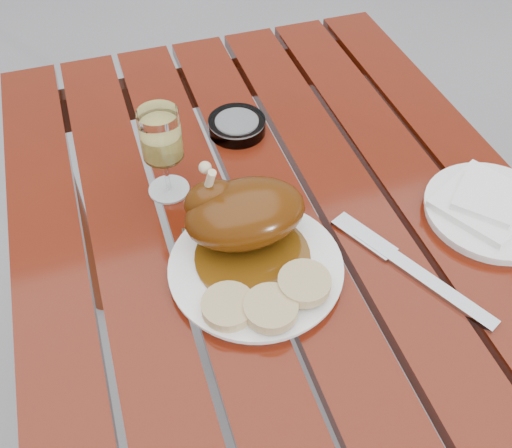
{
  "coord_description": "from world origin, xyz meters",
  "views": [
    {
      "loc": [
        -0.22,
        -0.49,
        1.39
      ],
      "look_at": [
        -0.05,
        0.03,
        0.78
      ],
      "focal_mm": 40.0,
      "sensor_mm": 36.0,
      "label": 1
    }
  ],
  "objects_px": {
    "dinner_plate": "(256,268)",
    "wine_glass": "(164,154)",
    "side_plate": "(492,211)",
    "ashtray": "(237,126)",
    "table": "(286,368)"
  },
  "relations": [
    {
      "from": "table",
      "to": "ashtray",
      "type": "height_order",
      "value": "ashtray"
    },
    {
      "from": "table",
      "to": "dinner_plate",
      "type": "xyz_separation_m",
      "value": [
        -0.07,
        -0.03,
        0.38
      ]
    },
    {
      "from": "dinner_plate",
      "to": "side_plate",
      "type": "distance_m",
      "value": 0.38
    },
    {
      "from": "side_plate",
      "to": "ashtray",
      "type": "height_order",
      "value": "ashtray"
    },
    {
      "from": "ashtray",
      "to": "side_plate",
      "type": "bearing_deg",
      "value": -45.57
    },
    {
      "from": "dinner_plate",
      "to": "wine_glass",
      "type": "height_order",
      "value": "wine_glass"
    },
    {
      "from": "wine_glass",
      "to": "dinner_plate",
      "type": "bearing_deg",
      "value": -67.93
    },
    {
      "from": "dinner_plate",
      "to": "wine_glass",
      "type": "relative_size",
      "value": 1.6
    },
    {
      "from": "table",
      "to": "ashtray",
      "type": "bearing_deg",
      "value": 91.09
    },
    {
      "from": "wine_glass",
      "to": "side_plate",
      "type": "height_order",
      "value": "wine_glass"
    },
    {
      "from": "dinner_plate",
      "to": "ashtray",
      "type": "xyz_separation_m",
      "value": [
        0.07,
        0.31,
        0.0
      ]
    },
    {
      "from": "table",
      "to": "ashtray",
      "type": "relative_size",
      "value": 11.91
    },
    {
      "from": "table",
      "to": "dinner_plate",
      "type": "bearing_deg",
      "value": -157.55
    },
    {
      "from": "side_plate",
      "to": "table",
      "type": "bearing_deg",
      "value": 172.82
    },
    {
      "from": "dinner_plate",
      "to": "side_plate",
      "type": "height_order",
      "value": "same"
    }
  ]
}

